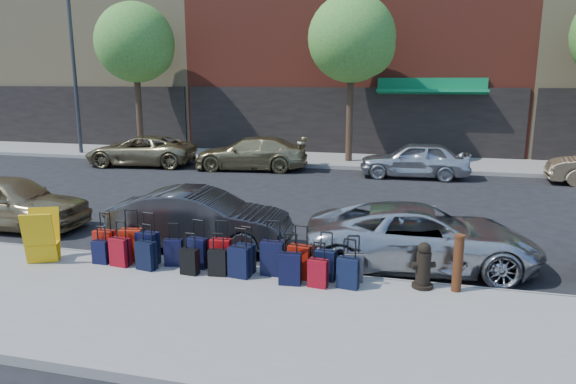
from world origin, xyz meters
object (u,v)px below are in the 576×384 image
(fire_hydrant, at_px, (423,267))
(car_far_2, at_px, (414,160))
(streetlight, at_px, (77,61))
(car_near_1, at_px, (200,219))
(suitcase_front_5, at_px, (221,254))
(car_near_0, at_px, (8,202))
(bollard, at_px, (458,262))
(car_far_1, at_px, (251,153))
(display_rack, at_px, (42,237))
(car_far_0, at_px, (141,151))
(car_near_2, at_px, (421,237))
(tree_center, at_px, (355,41))
(tree_left, at_px, (138,45))

(fire_hydrant, bearing_deg, car_far_2, 71.68)
(streetlight, xyz_separation_m, car_near_1, (11.68, -12.07, -3.99))
(car_near_1, xyz_separation_m, car_far_2, (4.56, 10.10, 0.04))
(suitcase_front_5, distance_m, car_near_0, 6.74)
(bollard, relative_size, car_far_1, 0.21)
(display_rack, bearing_deg, suitcase_front_5, -16.34)
(car_far_0, xyz_separation_m, car_far_2, (11.87, 0.07, 0.05))
(car_near_2, bearing_deg, tree_center, 6.87)
(streetlight, relative_size, car_near_1, 1.96)
(car_far_0, height_order, car_far_1, car_far_1)
(car_far_0, bearing_deg, car_near_1, 28.52)
(suitcase_front_5, distance_m, car_far_1, 12.18)
(display_rack, distance_m, car_near_1, 3.25)
(streetlight, distance_m, car_far_0, 6.26)
(display_rack, bearing_deg, tree_left, 88.22)
(fire_hydrant, height_order, car_far_1, car_far_1)
(fire_hydrant, distance_m, car_near_1, 5.10)
(suitcase_front_5, height_order, car_near_2, car_near_2)
(tree_center, distance_m, car_far_0, 10.60)
(tree_center, height_order, car_near_0, tree_center)
(fire_hydrant, height_order, car_near_1, car_near_1)
(car_far_1, distance_m, car_far_2, 6.77)
(bollard, height_order, car_far_0, car_far_0)
(streetlight, relative_size, car_far_2, 1.91)
(streetlight, bearing_deg, car_near_1, -45.95)
(fire_hydrant, xyz_separation_m, car_near_2, (-0.04, 1.46, 0.11))
(suitcase_front_5, bearing_deg, car_far_1, 102.04)
(car_far_1, bearing_deg, car_near_1, 5.59)
(tree_left, xyz_separation_m, car_far_0, (1.43, -2.74, -4.75))
(bollard, xyz_separation_m, car_near_1, (-5.45, 1.48, -0.00))
(car_near_0, bearing_deg, bollard, -101.10)
(car_far_2, bearing_deg, fire_hydrant, -0.16)
(car_far_0, distance_m, car_far_2, 11.87)
(display_rack, height_order, car_near_2, car_near_2)
(display_rack, relative_size, car_near_1, 0.26)
(streetlight, bearing_deg, fire_hydrant, -39.26)
(car_far_2, bearing_deg, car_near_2, -0.16)
(tree_center, xyz_separation_m, car_far_2, (2.79, -2.67, -4.70))
(streetlight, xyz_separation_m, car_far_0, (4.37, -2.04, -4.00))
(suitcase_front_5, relative_size, car_far_1, 0.20)
(suitcase_front_5, bearing_deg, car_far_0, 122.46)
(suitcase_front_5, relative_size, bollard, 0.94)
(bollard, height_order, display_rack, display_rack)
(car_far_0, bearing_deg, car_near_0, 3.35)
(streetlight, height_order, car_near_2, streetlight)
(bollard, relative_size, display_rack, 0.96)
(car_far_1, bearing_deg, streetlight, -107.48)
(fire_hydrant, xyz_separation_m, car_near_0, (-10.31, 1.72, 0.17))
(car_near_2, height_order, car_far_2, car_far_2)
(display_rack, distance_m, car_far_2, 14.04)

